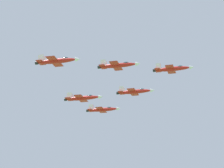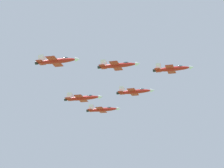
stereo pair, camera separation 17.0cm
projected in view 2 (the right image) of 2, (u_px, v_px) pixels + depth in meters
name	position (u px, v px, depth m)	size (l,w,h in m)	color
jet_lead	(172.00, 69.00, 185.53)	(13.78, 9.60, 3.18)	red
jet_left_wingman	(135.00, 92.00, 201.89)	(14.25, 9.81, 3.28)	red
jet_right_wingman	(118.00, 65.00, 175.28)	(13.75, 9.66, 3.18)	red
jet_left_outer	(103.00, 109.00, 218.45)	(13.82, 9.82, 3.20)	red
jet_right_outer	(57.00, 61.00, 165.08)	(14.12, 9.95, 3.27)	red
jet_slot_rear	(83.00, 98.00, 190.56)	(13.91, 9.61, 3.20)	red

